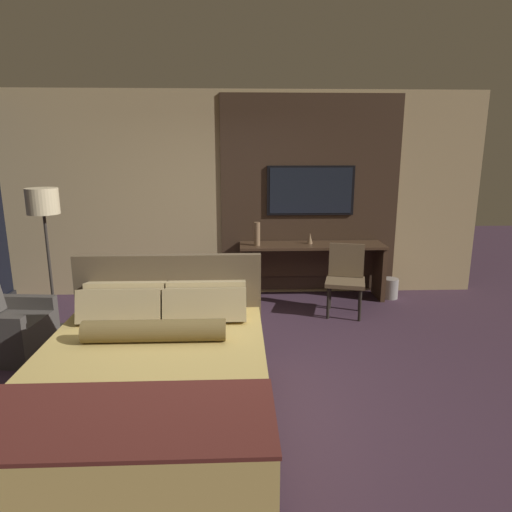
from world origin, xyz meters
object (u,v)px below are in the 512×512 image
at_px(tv, 311,191).
at_px(armchair_by_window, 8,330).
at_px(desk, 311,261).
at_px(floor_lamp, 44,213).
at_px(vase_short, 310,238).
at_px(waste_bin, 390,288).
at_px(bed, 152,387).
at_px(desk_chair, 346,273).
at_px(vase_tall, 257,234).

bearing_deg(tv, armchair_by_window, -150.79).
distance_m(desk, floor_lamp, 3.39).
height_order(vase_short, waste_bin, vase_short).
relative_size(desk, vase_short, 13.18).
xyz_separation_m(floor_lamp, vase_short, (3.09, 1.05, -0.52)).
relative_size(bed, desk_chair, 2.53).
bearing_deg(floor_lamp, bed, -53.47).
bearing_deg(waste_bin, vase_tall, -179.73).
height_order(bed, desk, bed).
bearing_deg(desk, vase_short, -168.42).
height_order(bed, vase_tall, bed).
relative_size(tv, armchair_by_window, 1.57).
relative_size(bed, waste_bin, 7.87).
bearing_deg(floor_lamp, tv, 21.99).
bearing_deg(tv, desk_chair, -67.26).
relative_size(desk, waste_bin, 7.01).
xyz_separation_m(tv, waste_bin, (1.11, -0.28, -1.33)).
distance_m(bed, vase_short, 3.47).
bearing_deg(tv, waste_bin, -14.27).
relative_size(bed, vase_tall, 7.02).
distance_m(desk, vase_short, 0.32).
bearing_deg(bed, armchair_by_window, 141.13).
relative_size(tv, desk_chair, 1.38).
relative_size(bed, vase_short, 14.80).
bearing_deg(desk, waste_bin, -4.29).
distance_m(vase_tall, waste_bin, 2.02).
xyz_separation_m(bed, desk, (1.65, 3.04, 0.16)).
relative_size(desk_chair, vase_short, 5.86).
bearing_deg(armchair_by_window, waste_bin, -64.74).
relative_size(floor_lamp, waste_bin, 5.82).
distance_m(armchair_by_window, vase_short, 3.76).
distance_m(floor_lamp, vase_tall, 2.59).
bearing_deg(desk_chair, desk, 133.72).
height_order(desk, vase_short, vase_short).
bearing_deg(desk, tv, 90.00).
bearing_deg(vase_short, floor_lamp, -161.16).
distance_m(tv, floor_lamp, 3.36).
xyz_separation_m(desk_chair, vase_tall, (-1.09, 0.52, 0.41)).
distance_m(bed, armchair_by_window, 2.18).
xyz_separation_m(bed, armchair_by_window, (-1.70, 1.37, -0.11)).
height_order(floor_lamp, vase_tall, floor_lamp).
bearing_deg(desk_chair, vase_tall, 169.11).
relative_size(armchair_by_window, waste_bin, 2.74).
relative_size(vase_tall, waste_bin, 1.12).
bearing_deg(vase_tall, tv, 21.13).
height_order(desk, tv, tv).
bearing_deg(vase_short, bed, -118.13).
height_order(floor_lamp, vase_short, floor_lamp).
bearing_deg(floor_lamp, desk, 18.78).
distance_m(bed, waste_bin, 4.04).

